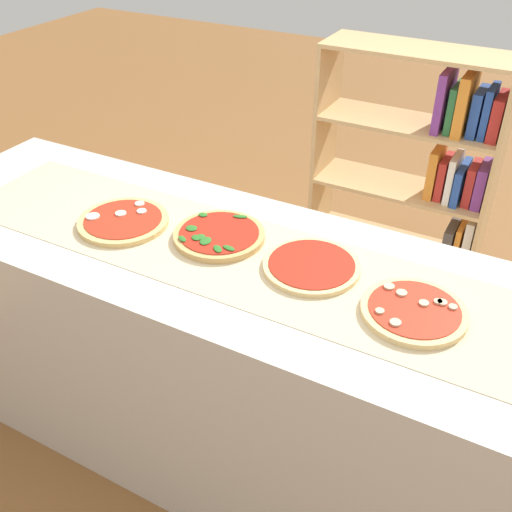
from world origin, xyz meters
name	(u,v)px	position (x,y,z in m)	size (l,w,h in m)	color
ground_plane	(256,452)	(0.00, 0.00, 0.00)	(12.00, 12.00, 0.00)	brown
counter	(256,369)	(0.00, 0.00, 0.47)	(2.66, 0.76, 0.93)	beige
parchment_paper	(256,261)	(0.00, 0.00, 0.94)	(2.18, 0.46, 0.00)	beige
pizza_mozzarella_0	(123,221)	(-0.50, -0.02, 0.95)	(0.31, 0.31, 0.03)	#DBB26B
pizza_spinach_1	(219,235)	(-0.17, 0.06, 0.95)	(0.30, 0.30, 0.03)	tan
pizza_plain_2	(312,266)	(0.17, 0.05, 0.95)	(0.30, 0.30, 0.02)	#E5C17F
pizza_mushroom_3	(414,311)	(0.50, -0.02, 0.95)	(0.29, 0.29, 0.03)	#E5C17F
bookshelf	(425,185)	(0.23, 1.23, 0.69)	(0.83, 0.29, 1.31)	tan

